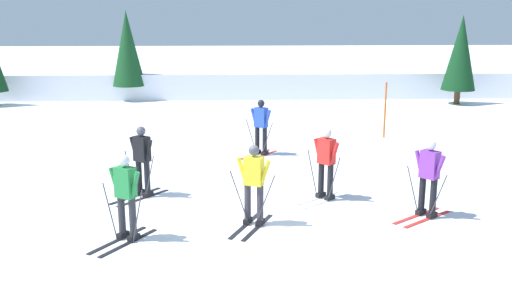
# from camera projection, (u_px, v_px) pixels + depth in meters

# --- Properties ---
(ground_plane) EXTENTS (120.00, 120.00, 0.00)m
(ground_plane) POSITION_uv_depth(u_px,v_px,m) (247.00, 212.00, 13.05)
(ground_plane) COLOR white
(far_snow_ridge) EXTENTS (80.00, 8.92, 1.27)m
(far_snow_ridge) POSITION_uv_depth(u_px,v_px,m) (237.00, 77.00, 33.07)
(far_snow_ridge) COLOR white
(far_snow_ridge) RESTS_ON ground
(skier_purple) EXTENTS (1.49, 1.27, 1.71)m
(skier_purple) POSITION_uv_depth(u_px,v_px,m) (429.00, 176.00, 12.57)
(skier_purple) COLOR red
(skier_purple) RESTS_ON ground
(skier_red) EXTENTS (1.46, 1.32, 1.71)m
(skier_red) POSITION_uv_depth(u_px,v_px,m) (326.00, 162.00, 13.74)
(skier_red) COLOR silver
(skier_red) RESTS_ON ground
(skier_yellow) EXTENTS (0.98, 1.61, 1.71)m
(skier_yellow) POSITION_uv_depth(u_px,v_px,m) (254.00, 183.00, 12.08)
(skier_yellow) COLOR black
(skier_yellow) RESTS_ON ground
(skier_green) EXTENTS (1.16, 1.55, 1.71)m
(skier_green) POSITION_uv_depth(u_px,v_px,m) (126.00, 195.00, 11.28)
(skier_green) COLOR black
(skier_green) RESTS_ON ground
(skier_black) EXTENTS (1.29, 1.48, 1.71)m
(skier_black) POSITION_uv_depth(u_px,v_px,m) (142.00, 159.00, 13.96)
(skier_black) COLOR black
(skier_black) RESTS_ON ground
(skier_blue) EXTENTS (1.27, 1.49, 1.71)m
(skier_blue) POSITION_uv_depth(u_px,v_px,m) (261.00, 126.00, 17.98)
(skier_blue) COLOR red
(skier_blue) RESTS_ON ground
(trail_marker_pole) EXTENTS (0.07, 0.07, 1.94)m
(trail_marker_pole) POSITION_uv_depth(u_px,v_px,m) (385.00, 110.00, 20.37)
(trail_marker_pole) COLOR #C65614
(trail_marker_pole) RESTS_ON ground
(conifer_far_left) EXTENTS (1.56, 1.56, 4.13)m
(conifer_far_left) POSITION_uv_depth(u_px,v_px,m) (461.00, 53.00, 27.27)
(conifer_far_left) COLOR #513823
(conifer_far_left) RESTS_ON ground
(conifer_far_right) EXTENTS (1.58, 1.58, 4.33)m
(conifer_far_right) POSITION_uv_depth(u_px,v_px,m) (127.00, 49.00, 28.30)
(conifer_far_right) COLOR #513823
(conifer_far_right) RESTS_ON ground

